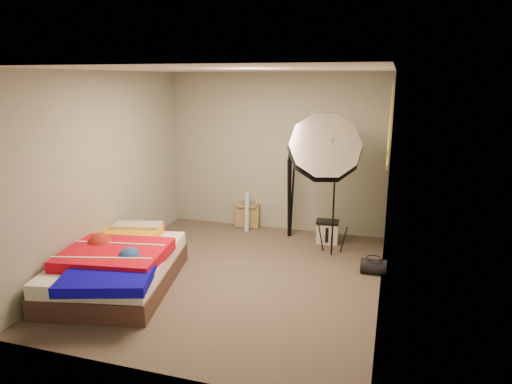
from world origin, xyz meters
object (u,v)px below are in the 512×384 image
at_px(tote_bag, 248,216).
at_px(wrapping_roll, 247,212).
at_px(duffel_bag, 373,266).
at_px(bed, 117,265).
at_px(camera_tripod, 290,188).
at_px(camera_case, 327,233).
at_px(photo_umbrella, 324,150).

distance_m(tote_bag, wrapping_roll, 0.24).
height_order(tote_bag, duffel_bag, tote_bag).
distance_m(bed, camera_tripod, 2.83).
bearing_deg(duffel_bag, camera_tripod, 139.79).
height_order(tote_bag, camera_case, tote_bag).
bearing_deg(camera_tripod, tote_bag, 162.70).
relative_size(duffel_bag, camera_tripod, 0.24).
bearing_deg(camera_case, camera_tripod, 163.89).
bearing_deg(photo_umbrella, wrapping_roll, 152.37).
height_order(camera_case, duffel_bag, camera_case).
height_order(tote_bag, photo_umbrella, photo_umbrella).
bearing_deg(wrapping_roll, camera_tripod, -2.82).
xyz_separation_m(camera_case, bed, (-2.15, -2.20, 0.11)).
distance_m(duffel_bag, photo_umbrella, 1.63).
xyz_separation_m(camera_case, duffel_bag, (0.72, -0.95, -0.06)).
bearing_deg(camera_tripod, camera_case, -10.92).
distance_m(tote_bag, duffel_bag, 2.47).
height_order(camera_case, camera_tripod, camera_tripod).
relative_size(tote_bag, wrapping_roll, 0.62).
xyz_separation_m(camera_case, photo_umbrella, (-0.01, -0.53, 1.33)).
bearing_deg(duffel_bag, wrapping_roll, 150.15).
distance_m(wrapping_roll, photo_umbrella, 1.88).
bearing_deg(photo_umbrella, duffel_bag, -29.90).
bearing_deg(camera_case, duffel_bag, -58.00).
xyz_separation_m(duffel_bag, bed, (-2.88, -1.25, 0.17)).
xyz_separation_m(bed, camera_tripod, (1.55, 2.32, 0.50)).
relative_size(wrapping_roll, bed, 0.30).
bearing_deg(camera_tripod, bed, -123.69).
distance_m(photo_umbrella, camera_tripod, 1.13).
bearing_deg(tote_bag, photo_umbrella, -35.98).
height_order(camera_case, bed, bed).
bearing_deg(tote_bag, bed, -109.95).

